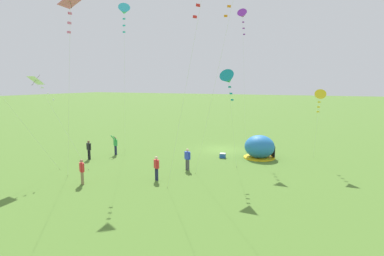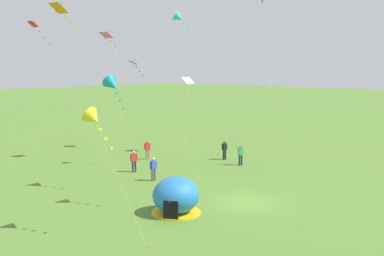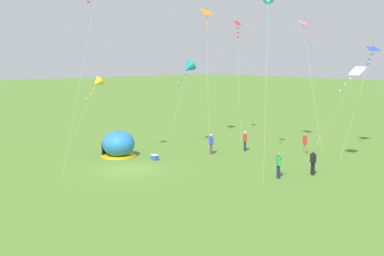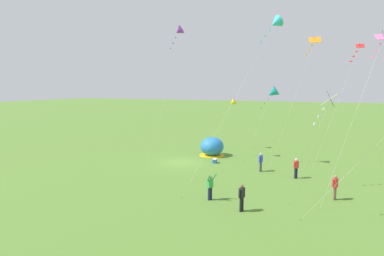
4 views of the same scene
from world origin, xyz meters
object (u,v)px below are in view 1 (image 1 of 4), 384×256
Objects in this scene: person_with_toddler at (82,170)px; kite_pink at (70,8)px; person_strolling at (89,149)px; kite_white at (38,83)px; cooler_box at (223,156)px; person_near_tent at (156,167)px; kite_purple at (243,15)px; person_flying_kite at (115,144)px; kite_teal at (228,79)px; kite_cyan at (124,11)px; kite_yellow at (320,96)px; person_center_field at (187,158)px; popup_tent at (260,147)px.

person_with_toddler is 10.21m from kite_pink.
person_strolling is 7.35m from kite_white.
person_strolling is (10.76, 5.41, 0.74)m from cooler_box.
person_strolling is at bearing -16.67° from person_near_tent.
kite_purple is (-4.64, -17.30, 2.67)m from kite_pink.
kite_teal reaches higher than person_flying_kite.
person_flying_kite is 12.25m from kite_cyan.
person_near_tent is 1.00× the size of person_strolling.
kite_yellow reaches higher than person_with_toddler.
person_with_toddler is 11.98m from kite_cyan.
person_center_field is (1.30, 4.84, 0.74)m from cooler_box.
popup_tent is 10.75m from person_near_tent.
kite_teal is (-8.40, -5.56, 6.10)m from person_with_toddler.
kite_yellow is at bearing -176.76° from cooler_box.
person_flying_kite is at bearing 11.03° from kite_yellow.
person_with_toddler is at bearing 33.51° from kite_teal.
kite_cyan is 8.26m from kite_white.
kite_cyan reaches higher than person_flying_kite.
cooler_box is 0.04× the size of kite_purple.
kite_white reaches higher than cooler_box.
kite_purple is at bearing -95.98° from cooler_box.
person_center_field is at bearing -109.36° from kite_pink.
person_near_tent is at bearing 146.48° from person_flying_kite.
kite_white is at bearing 34.64° from kite_cyan.
kite_yellow is at bearing 169.00° from popup_tent.
kite_cyan is at bearing -24.70° from person_near_tent.
person_center_field reaches higher than cooler_box.
person_strolling is at bearing 67.28° from person_flying_kite.
kite_teal is at bearing -171.60° from kite_cyan.
cooler_box is 14.64m from kite_cyan.
kite_purple is at bearing -26.67° from kite_yellow.
popup_tent is at bearing -116.63° from kite_pink.
cooler_box is at bearing 24.26° from popup_tent.
person_strolling is 12.23m from kite_cyan.
popup_tent is 3.45m from cooler_box.
person_near_tent is (0.94, 3.12, 0.00)m from person_center_field.
person_strolling is 14.16m from kite_teal.
kite_yellow is (-14.27, -11.20, 4.78)m from person_with_toddler.
person_with_toddler is at bearing 82.03° from kite_cyan.
kite_purple reaches higher than person_near_tent.
cooler_box is 0.04× the size of kite_cyan.
kite_cyan is at bearing 26.44° from kite_yellow.
popup_tent is at bearing -155.74° from cooler_box.
person_near_tent is at bearing -110.90° from kite_pink.
person_strolling is 0.14× the size of kite_cyan.
person_with_toddler is at bearing 59.31° from cooler_box.
kite_pink is (-6.56, 7.70, 9.69)m from person_strolling.
popup_tent is 0.36× the size of kite_teal.
kite_yellow is at bearing -153.56° from kite_cyan.
popup_tent is 12.92m from kite_purple.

